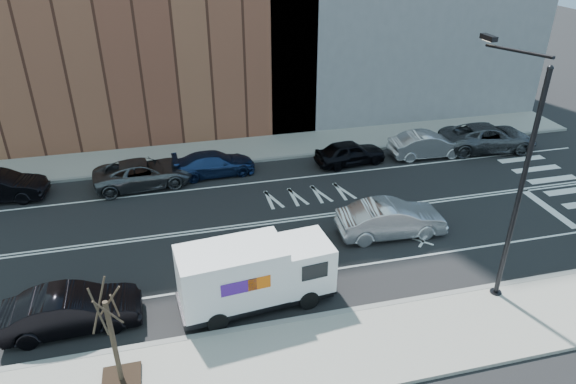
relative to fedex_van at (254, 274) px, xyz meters
name	(u,v)px	position (x,y,z in m)	size (l,w,h in m)	color
ground	(279,221)	(2.18, 5.60, -1.40)	(120.00, 120.00, 0.00)	black
sidewalk_near	(336,352)	(2.18, -3.20, -1.32)	(44.00, 3.60, 0.15)	gray
sidewalk_far	(248,149)	(2.18, 14.40, -1.32)	(44.00, 3.60, 0.15)	gray
curb_near	(321,316)	(2.18, -1.40, -1.31)	(44.00, 0.25, 0.17)	gray
curb_far	(253,161)	(2.18, 12.60, -1.31)	(44.00, 0.25, 0.17)	gray
crosswalk	(561,185)	(18.18, 5.60, -1.40)	(3.00, 14.00, 0.01)	white
road_markings	(279,221)	(2.18, 5.60, -1.40)	(40.00, 8.60, 0.01)	white
streetlight	(514,174)	(9.18, -1.31, 3.68)	(0.44, 4.02, 9.34)	black
street_tree	(115,350)	(-4.82, -2.80, 0.05)	(1.20, 1.20, 3.75)	black
fedex_van	(254,274)	(0.00, 0.00, 0.00)	(6.00, 2.56, 2.67)	black
far_parked_c	(144,173)	(-4.11, 11.07, -0.67)	(2.43, 5.28, 1.47)	#4A4D52
far_parked_d	(214,164)	(-0.22, 11.51, -0.73)	(1.88, 4.61, 1.34)	navy
far_parked_e	(350,153)	(7.78, 11.02, -0.68)	(1.69, 4.20, 1.43)	black
far_parked_f	(428,145)	(12.74, 10.90, -0.63)	(1.63, 4.68, 1.54)	#ACABB0
far_parked_g	(488,137)	(16.93, 10.96, -0.58)	(2.72, 5.89, 1.64)	#46494D
driving_sedan	(391,219)	(6.96, 3.26, -0.58)	(1.73, 4.95, 1.63)	silver
near_parked_rear_a	(72,310)	(-6.55, 0.27, -0.62)	(1.65, 4.74, 1.56)	black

